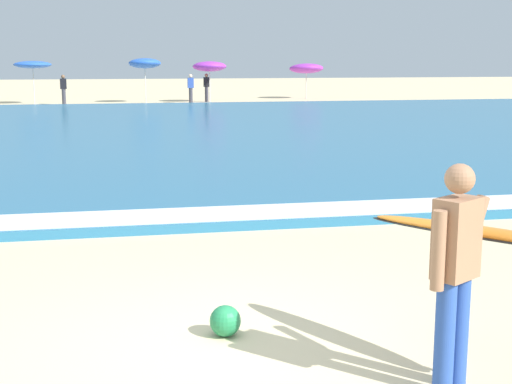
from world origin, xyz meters
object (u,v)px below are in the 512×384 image
beach_umbrella_2 (145,63)px  beachgoer_near_row_left (191,88)px  beachgoer_near_row_mid (207,87)px  surfer_with_board (471,254)px  beach_ball (225,321)px  beach_umbrella_1 (33,65)px  beach_umbrella_4 (306,68)px  beach_umbrella_3 (210,66)px  beachgoer_near_row_right (64,89)px

beach_umbrella_2 → beachgoer_near_row_left: (2.37, -1.25, -1.30)m
beachgoer_near_row_mid → surfer_with_board: bearing=-94.1°
beach_umbrella_2 → beachgoer_near_row_left: 2.98m
beach_umbrella_2 → beach_ball: beach_umbrella_2 is taller
beach_umbrella_1 → beachgoer_near_row_mid: 9.41m
beach_umbrella_2 → beachgoer_near_row_left: size_ratio=1.57×
beach_umbrella_1 → beachgoer_near_row_left: bearing=-7.7°
beach_umbrella_1 → beach_umbrella_4: bearing=8.7°
surfer_with_board → beach_umbrella_3: (2.69, 35.60, 0.95)m
beachgoer_near_row_mid → beach_ball: beachgoer_near_row_mid is taller
beach_umbrella_3 → beach_umbrella_4: bearing=21.2°
beach_umbrella_4 → beachgoer_near_row_left: 8.25m
beach_umbrella_4 → beach_ball: 38.26m
beach_ball → beach_umbrella_2: bearing=88.6°
beach_umbrella_4 → beach_umbrella_2: bearing=-166.9°
beach_umbrella_2 → surfer_with_board: bearing=-88.6°
beachgoer_near_row_mid → beachgoer_near_row_right: same height
beachgoer_near_row_right → beach_ball: (3.49, -33.24, -0.70)m
beach_umbrella_2 → beach_ball: 34.53m
beach_umbrella_1 → beach_umbrella_3: bearing=-0.1°
beach_umbrella_1 → beach_umbrella_3: 9.47m
beach_umbrella_2 → beachgoer_near_row_right: (-4.30, -1.23, -1.30)m
beachgoer_near_row_mid → beachgoer_near_row_right: 7.84m
beach_umbrella_1 → beach_umbrella_3: beach_umbrella_1 is taller
beach_umbrella_2 → beachgoer_near_row_right: 4.66m
beach_umbrella_4 → beachgoer_near_row_mid: size_ratio=1.38×
beach_ball → beachgoer_near_row_left: bearing=84.5°
beachgoer_near_row_mid → beach_umbrella_3: bearing=-63.8°
beach_umbrella_4 → beachgoer_near_row_left: size_ratio=1.38×
beach_umbrella_1 → beachgoer_near_row_right: beach_umbrella_1 is taller
beach_umbrella_3 → beachgoer_near_row_mid: (-0.14, 0.29, -1.13)m
surfer_with_board → beachgoer_near_row_mid: size_ratio=1.33×
beach_umbrella_3 → beachgoer_near_row_mid: beach_umbrella_3 is taller
surfer_with_board → beach_ball: size_ratio=7.41×
beach_umbrella_2 → beach_umbrella_1: bearing=-178.7°
beachgoer_near_row_mid → beach_umbrella_4: bearing=18.4°
beach_umbrella_3 → beach_ball: beach_umbrella_3 is taller
beach_umbrella_2 → beach_umbrella_4: size_ratio=1.14×
beachgoer_near_row_left → beachgoer_near_row_right: (-6.67, 0.02, 0.00)m
beachgoer_near_row_left → beach_ball: (-3.18, -33.22, -0.70)m
surfer_with_board → beach_umbrella_3: 35.71m
beach_umbrella_3 → beachgoer_near_row_right: size_ratio=1.45×
beach_umbrella_2 → beach_ball: bearing=-91.4°
surfer_with_board → beachgoer_near_row_left: (1.50, 34.49, -0.18)m
beachgoer_near_row_left → beach_ball: size_ratio=5.56×
beach_umbrella_4 → beach_ball: size_ratio=7.65×
beach_umbrella_2 → beach_umbrella_4: 10.03m
beachgoer_near_row_right → beachgoer_near_row_left: bearing=-0.2°
surfer_with_board → beach_ball: bearing=142.8°
beachgoer_near_row_right → beach_umbrella_2: bearing=15.9°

